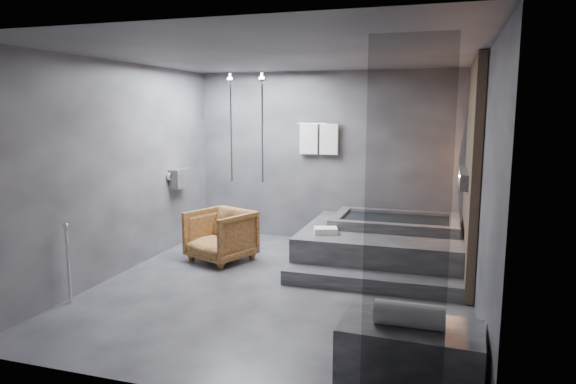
% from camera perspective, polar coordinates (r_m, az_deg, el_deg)
% --- Properties ---
extents(room, '(5.00, 5.04, 2.82)m').
position_cam_1_polar(room, '(6.23, 3.48, 5.01)').
color(room, '#2B2B2E').
rests_on(room, ground).
extents(tub_deck, '(2.20, 2.00, 0.50)m').
position_cam_1_polar(tub_deck, '(7.54, 10.47, -5.83)').
color(tub_deck, '#303033').
rests_on(tub_deck, ground).
extents(tub_step, '(2.20, 0.36, 0.18)m').
position_cam_1_polar(tub_step, '(6.46, 9.12, -9.83)').
color(tub_step, '#303033').
rests_on(tub_step, ground).
extents(concrete_bench, '(1.13, 0.65, 0.50)m').
position_cam_1_polar(concrete_bench, '(4.40, 13.36, -17.16)').
color(concrete_bench, '#343437').
rests_on(concrete_bench, ground).
extents(driftwood_chair, '(1.05, 1.06, 0.74)m').
position_cam_1_polar(driftwood_chair, '(7.53, -7.49, -4.80)').
color(driftwood_chair, '#4D2D13').
rests_on(driftwood_chair, ground).
extents(rolled_towel, '(0.55, 0.20, 0.20)m').
position_cam_1_polar(rolled_towel, '(4.22, 13.35, -13.15)').
color(rolled_towel, silver).
rests_on(rolled_towel, concrete_bench).
extents(deck_towel, '(0.37, 0.31, 0.08)m').
position_cam_1_polar(deck_towel, '(7.05, 4.19, -4.29)').
color(deck_towel, white).
rests_on(deck_towel, tub_deck).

